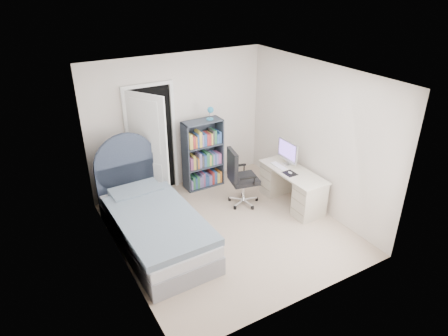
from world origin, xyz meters
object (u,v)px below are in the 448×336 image
desk (292,185)px  office_chair (239,175)px  nightstand (125,184)px  bed (153,223)px  floor_lamp (129,179)px  bookcase (203,157)px

desk → office_chair: desk is taller
desk → office_chair: size_ratio=1.26×
nightstand → office_chair: (1.72, -1.03, 0.19)m
nightstand → office_chair: 2.02m
bed → floor_lamp: bearing=88.9°
bed → office_chair: bearing=8.9°
nightstand → floor_lamp: 0.21m
nightstand → floor_lamp: size_ratio=0.45×
office_chair → desk: bearing=-28.5°
bookcase → desk: size_ratio=1.18×
bed → nightstand: (-0.02, 1.30, 0.06)m
bed → bookcase: 1.91m
bed → nightstand: bed is taller
office_chair → nightstand: bearing=149.1°
bookcase → desk: 1.74m
bookcase → office_chair: (0.23, -0.92, -0.03)m
nightstand → office_chair: office_chair is taller
bookcase → bed: bearing=-141.2°
bed → bookcase: bookcase is taller
floor_lamp → desk: 2.83m
bookcase → office_chair: 0.95m
bookcase → desk: bookcase is taller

